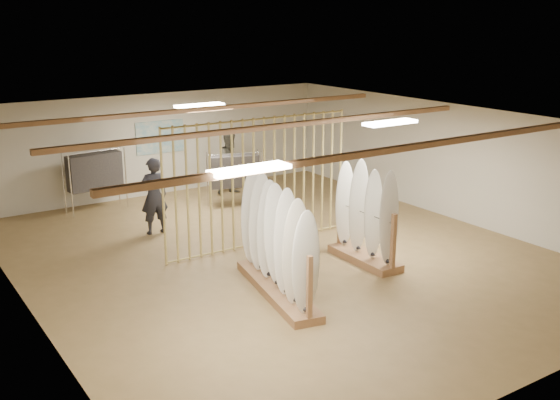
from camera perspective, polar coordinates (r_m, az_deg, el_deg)
floor at (r=13.68m, az=0.00°, el=-4.84°), size 12.00×12.00×0.00m
ceiling at (r=12.97m, az=0.00°, el=6.82°), size 12.00×12.00×0.00m
wall_back at (r=18.44m, az=-10.40°, el=4.81°), size 12.00×0.00×12.00m
wall_front at (r=9.14m, az=21.44°, el=-7.30°), size 12.00×0.00×12.00m
wall_left at (r=11.40m, az=-21.47°, el=-2.80°), size 0.00×12.00×12.00m
wall_right at (r=16.48m, az=14.67°, el=3.27°), size 0.00×12.00×12.00m
ceiling_slats at (r=12.98m, az=0.00°, el=6.47°), size 9.50×6.12×0.10m
light_panels at (r=12.98m, az=0.00°, el=6.56°), size 1.20×0.35×0.06m
bamboo_partition at (r=13.91m, az=-1.82°, el=1.54°), size 4.45×0.05×2.78m
poster at (r=18.38m, az=-10.40°, el=5.42°), size 1.40×0.03×0.90m
rack_left at (r=11.61m, az=-0.27°, el=-5.05°), size 1.10×2.91×2.00m
rack_right at (r=13.23m, az=7.45°, el=-2.55°), size 0.60×1.77×2.04m
clothing_rack_a at (r=17.17m, az=-15.84°, el=2.42°), size 1.48×0.55×1.59m
clothing_rack_b at (r=16.96m, az=-4.00°, el=2.52°), size 1.31×0.68×1.45m
shopper_a at (r=15.04m, az=-10.95°, el=0.77°), size 0.75×0.52×2.00m
shopper_b at (r=18.22m, az=-4.28°, el=3.61°), size 1.00×0.79×1.99m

